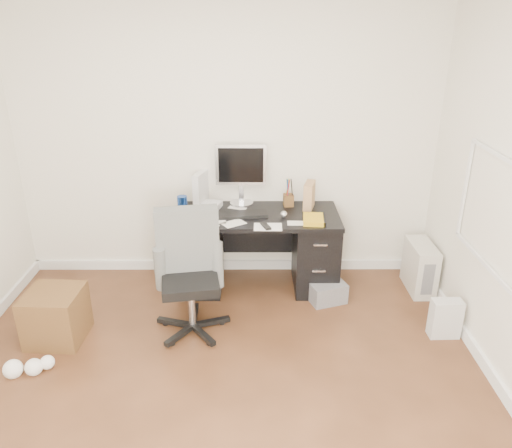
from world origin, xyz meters
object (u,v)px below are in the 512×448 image
at_px(keyboard, 241,215).
at_px(pc_tower, 420,267).
at_px(lcd_monitor, 241,174).
at_px(desk, 258,248).
at_px(office_chair, 190,276).
at_px(wicker_basket, 56,316).

xyz_separation_m(keyboard, pc_tower, (1.70, -0.03, -0.53)).
height_order(lcd_monitor, pc_tower, lcd_monitor).
relative_size(desk, keyboard, 3.08).
bearing_deg(desk, lcd_monitor, 121.56).
xyz_separation_m(desk, keyboard, (-0.16, -0.04, 0.36)).
bearing_deg(pc_tower, office_chair, -162.93).
xyz_separation_m(lcd_monitor, office_chair, (-0.39, -1.01, -0.53)).
bearing_deg(lcd_monitor, keyboard, -89.30).
xyz_separation_m(desk, wicker_basket, (-1.64, -0.86, -0.19)).
xyz_separation_m(office_chair, pc_tower, (2.10, 0.67, -0.28)).
xyz_separation_m(keyboard, office_chair, (-0.39, -0.71, -0.25)).
bearing_deg(keyboard, wicker_basket, -158.76).
relative_size(lcd_monitor, office_chair, 0.58).
distance_m(lcd_monitor, pc_tower, 1.92).
bearing_deg(office_chair, pc_tower, 8.61).
relative_size(pc_tower, wicker_basket, 1.10).
xyz_separation_m(office_chair, wicker_basket, (-1.09, -0.11, -0.30)).
height_order(keyboard, office_chair, office_chair).
bearing_deg(desk, wicker_basket, -152.26).
relative_size(desk, lcd_monitor, 2.48).
relative_size(desk, office_chair, 1.45).
height_order(lcd_monitor, keyboard, lcd_monitor).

